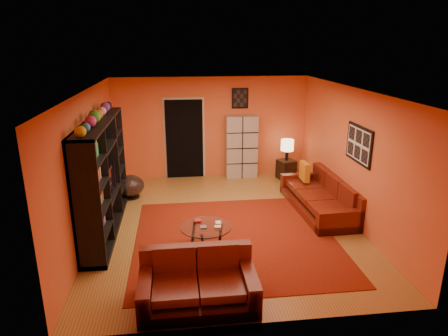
{
  "coord_description": "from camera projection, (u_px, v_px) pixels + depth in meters",
  "views": [
    {
      "loc": [
        -0.89,
        -7.16,
        3.42
      ],
      "look_at": [
        -0.01,
        0.1,
        1.11
      ],
      "focal_mm": 32.0,
      "sensor_mm": 36.0,
      "label": 1
    }
  ],
  "objects": [
    {
      "name": "floor",
      "position": [
        225.0,
        223.0,
        7.91
      ],
      "size": [
        6.0,
        6.0,
        0.0
      ],
      "primitive_type": "plane",
      "color": "olive",
      "rests_on": "ground"
    },
    {
      "name": "ceiling",
      "position": [
        225.0,
        90.0,
        7.13
      ],
      "size": [
        6.0,
        6.0,
        0.0
      ],
      "primitive_type": "plane",
      "rotation": [
        3.14,
        0.0,
        0.0
      ],
      "color": "white",
      "rests_on": "wall_back"
    },
    {
      "name": "wall_back",
      "position": [
        211.0,
        128.0,
        10.36
      ],
      "size": [
        6.0,
        0.0,
        6.0
      ],
      "primitive_type": "plane",
      "rotation": [
        1.57,
        0.0,
        0.0
      ],
      "color": "orange",
      "rests_on": "floor"
    },
    {
      "name": "wall_front",
      "position": [
        256.0,
        231.0,
        4.68
      ],
      "size": [
        6.0,
        0.0,
        6.0
      ],
      "primitive_type": "plane",
      "rotation": [
        -1.57,
        0.0,
        0.0
      ],
      "color": "orange",
      "rests_on": "floor"
    },
    {
      "name": "wall_left",
      "position": [
        89.0,
        164.0,
        7.24
      ],
      "size": [
        0.0,
        6.0,
        6.0
      ],
      "primitive_type": "plane",
      "rotation": [
        1.57,
        0.0,
        1.57
      ],
      "color": "orange",
      "rests_on": "floor"
    },
    {
      "name": "wall_right",
      "position": [
        352.0,
        156.0,
        7.81
      ],
      "size": [
        0.0,
        6.0,
        6.0
      ],
      "primitive_type": "plane",
      "rotation": [
        1.57,
        0.0,
        -1.57
      ],
      "color": "orange",
      "rests_on": "floor"
    },
    {
      "name": "rug",
      "position": [
        235.0,
        238.0,
        7.26
      ],
      "size": [
        3.6,
        3.6,
        0.01
      ],
      "primitive_type": "cube",
      "color": "#63170B",
      "rests_on": "floor"
    },
    {
      "name": "doorway",
      "position": [
        184.0,
        139.0,
        10.33
      ],
      "size": [
        0.95,
        0.1,
        2.04
      ],
      "primitive_type": "cube",
      "color": "black",
      "rests_on": "floor"
    },
    {
      "name": "wall_art_right",
      "position": [
        359.0,
        144.0,
        7.43
      ],
      "size": [
        0.03,
        1.0,
        0.7
      ],
      "primitive_type": "cube",
      "color": "black",
      "rests_on": "wall_right"
    },
    {
      "name": "wall_art_back",
      "position": [
        240.0,
        98.0,
        10.2
      ],
      "size": [
        0.42,
        0.03,
        0.52
      ],
      "primitive_type": "cube",
      "color": "black",
      "rests_on": "wall_back"
    },
    {
      "name": "entertainment_unit",
      "position": [
        103.0,
        177.0,
        7.34
      ],
      "size": [
        0.45,
        3.0,
        2.1
      ],
      "primitive_type": "cube",
      "color": "black",
      "rests_on": "floor"
    },
    {
      "name": "tv",
      "position": [
        106.0,
        181.0,
        7.34
      ],
      "size": [
        0.89,
        0.12,
        0.51
      ],
      "primitive_type": "imported",
      "rotation": [
        0.0,
        0.0,
        1.57
      ],
      "color": "black",
      "rests_on": "entertainment_unit"
    },
    {
      "name": "sofa",
      "position": [
        323.0,
        197.0,
        8.44
      ],
      "size": [
        1.08,
        2.42,
        0.85
      ],
      "rotation": [
        0.0,
        0.0,
        0.04
      ],
      "color": "#52130B",
      "rests_on": "rug"
    },
    {
      "name": "loveseat",
      "position": [
        198.0,
        282.0,
        5.47
      ],
      "size": [
        1.58,
        0.95,
        0.85
      ],
      "rotation": [
        0.0,
        0.0,
        1.57
      ],
      "color": "#52130B",
      "rests_on": "rug"
    },
    {
      "name": "throw_pillow",
      "position": [
        305.0,
        171.0,
        9.02
      ],
      "size": [
        0.12,
        0.42,
        0.42
      ],
      "primitive_type": "cube",
      "color": "orange",
      "rests_on": "sofa"
    },
    {
      "name": "coffee_table",
      "position": [
        206.0,
        229.0,
        6.76
      ],
      "size": [
        0.88,
        0.88,
        0.44
      ],
      "rotation": [
        0.0,
        0.0,
        0.34
      ],
      "color": "silver",
      "rests_on": "floor"
    },
    {
      "name": "storage_cabinet",
      "position": [
        241.0,
        147.0,
        10.41
      ],
      "size": [
        0.82,
        0.38,
        1.63
      ],
      "primitive_type": "cube",
      "rotation": [
        0.0,
        0.0,
        0.02
      ],
      "color": "#B1ACA3",
      "rests_on": "floor"
    },
    {
      "name": "bowl_chair",
      "position": [
        130.0,
        186.0,
        9.11
      ],
      "size": [
        0.64,
        0.64,
        0.53
      ],
      "color": "black",
      "rests_on": "floor"
    },
    {
      "name": "side_table",
      "position": [
        286.0,
        169.0,
        10.4
      ],
      "size": [
        0.51,
        0.51,
        0.5
      ],
      "primitive_type": "cube",
      "rotation": [
        0.0,
        0.0,
        0.32
      ],
      "color": "black",
      "rests_on": "floor"
    },
    {
      "name": "table_lamp",
      "position": [
        287.0,
        146.0,
        10.21
      ],
      "size": [
        0.33,
        0.33,
        0.55
      ],
      "color": "black",
      "rests_on": "side_table"
    }
  ]
}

